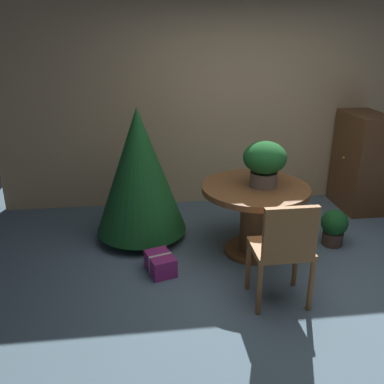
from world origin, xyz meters
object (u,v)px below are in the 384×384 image
(flower_vase, at_px, (265,161))
(holiday_tree, at_px, (139,171))
(wooden_chair_near, at_px, (284,247))
(gift_box_purple, at_px, (160,264))
(wooden_cabinet, at_px, (360,162))
(round_dining_table, at_px, (254,208))
(potted_plant, at_px, (334,226))

(flower_vase, bearing_deg, holiday_tree, 158.51)
(wooden_chair_near, distance_m, holiday_tree, 1.80)
(flower_vase, relative_size, gift_box_purple, 1.21)
(wooden_chair_near, height_order, gift_box_purple, wooden_chair_near)
(flower_vase, relative_size, holiday_tree, 0.31)
(wooden_cabinet, bearing_deg, flower_vase, -147.34)
(round_dining_table, distance_m, gift_box_purple, 1.09)
(round_dining_table, relative_size, flower_vase, 2.38)
(round_dining_table, height_order, holiday_tree, holiday_tree)
(gift_box_purple, bearing_deg, potted_plant, 9.84)
(wooden_chair_near, bearing_deg, round_dining_table, 90.00)
(wooden_chair_near, distance_m, potted_plant, 1.35)
(gift_box_purple, relative_size, wooden_cabinet, 0.30)
(wooden_chair_near, height_order, potted_plant, wooden_chair_near)
(flower_vase, bearing_deg, potted_plant, 3.36)
(round_dining_table, height_order, wooden_chair_near, wooden_chair_near)
(wooden_cabinet, relative_size, potted_plant, 3.05)
(gift_box_purple, distance_m, potted_plant, 1.91)
(flower_vase, distance_m, gift_box_purple, 1.41)
(holiday_tree, distance_m, potted_plant, 2.16)
(round_dining_table, distance_m, wooden_cabinet, 1.91)
(potted_plant, bearing_deg, flower_vase, -176.64)
(round_dining_table, distance_m, holiday_tree, 1.26)
(round_dining_table, distance_m, potted_plant, 0.95)
(gift_box_purple, bearing_deg, flower_vase, 14.81)
(wooden_cabinet, bearing_deg, potted_plant, -127.47)
(flower_vase, distance_m, wooden_cabinet, 1.89)
(flower_vase, bearing_deg, wooden_cabinet, 32.66)
(wooden_chair_near, height_order, holiday_tree, holiday_tree)
(holiday_tree, bearing_deg, wooden_cabinet, 10.67)
(holiday_tree, xyz_separation_m, gift_box_purple, (0.16, -0.75, -0.69))
(flower_vase, height_order, wooden_cabinet, wooden_cabinet)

